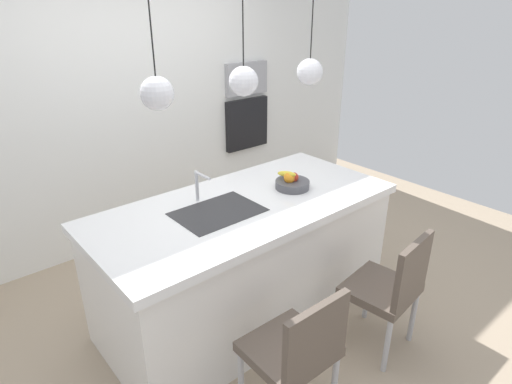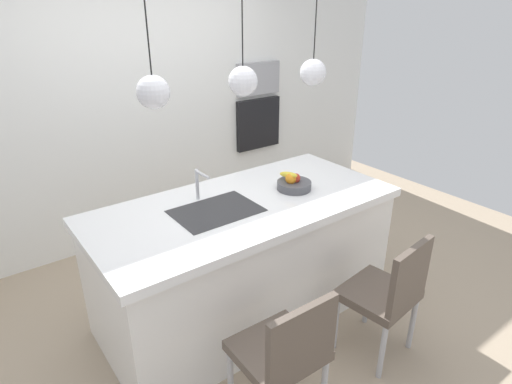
% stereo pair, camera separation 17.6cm
% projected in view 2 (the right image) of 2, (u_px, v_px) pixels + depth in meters
% --- Properties ---
extents(floor, '(6.60, 6.60, 0.00)m').
position_uv_depth(floor, '(246.00, 309.00, 3.33)').
color(floor, tan).
rests_on(floor, ground).
extents(back_wall, '(6.00, 0.10, 2.60)m').
position_uv_depth(back_wall, '(142.00, 106.00, 4.01)').
color(back_wall, white).
rests_on(back_wall, ground).
extents(kitchen_island, '(2.15, 1.01, 0.92)m').
position_uv_depth(kitchen_island, '(245.00, 259.00, 3.15)').
color(kitchen_island, white).
rests_on(kitchen_island, ground).
extents(sink_basin, '(0.56, 0.40, 0.02)m').
position_uv_depth(sink_basin, '(216.00, 212.00, 2.84)').
color(sink_basin, '#2D2D30').
rests_on(sink_basin, kitchen_island).
extents(faucet, '(0.02, 0.17, 0.22)m').
position_uv_depth(faucet, '(199.00, 181.00, 2.93)').
color(faucet, silver).
rests_on(faucet, kitchen_island).
extents(fruit_bowl, '(0.25, 0.25, 0.15)m').
position_uv_depth(fruit_bowl, '(293.00, 183.00, 3.15)').
color(fruit_bowl, '#4C4C51').
rests_on(fruit_bowl, kitchen_island).
extents(microwave, '(0.54, 0.08, 0.34)m').
position_uv_depth(microwave, '(258.00, 78.00, 4.62)').
color(microwave, '#9E9EA3').
rests_on(microwave, back_wall).
extents(oven, '(0.56, 0.08, 0.56)m').
position_uv_depth(oven, '(258.00, 124.00, 4.83)').
color(oven, black).
rests_on(oven, back_wall).
extents(chair_near, '(0.46, 0.43, 0.87)m').
position_uv_depth(chair_near, '(285.00, 351.00, 2.26)').
color(chair_near, brown).
rests_on(chair_near, ground).
extents(chair_middle, '(0.48, 0.46, 0.88)m').
position_uv_depth(chair_middle, '(388.00, 292.00, 2.73)').
color(chair_middle, brown).
rests_on(chair_middle, ground).
extents(pendant_light_left, '(0.18, 0.18, 0.78)m').
position_uv_depth(pendant_light_left, '(153.00, 92.00, 2.30)').
color(pendant_light_left, silver).
extents(pendant_light_center, '(0.18, 0.18, 0.78)m').
position_uv_depth(pendant_light_center, '(243.00, 81.00, 2.63)').
color(pendant_light_center, silver).
extents(pendant_light_right, '(0.18, 0.18, 0.78)m').
position_uv_depth(pendant_light_right, '(313.00, 72.00, 2.95)').
color(pendant_light_right, silver).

